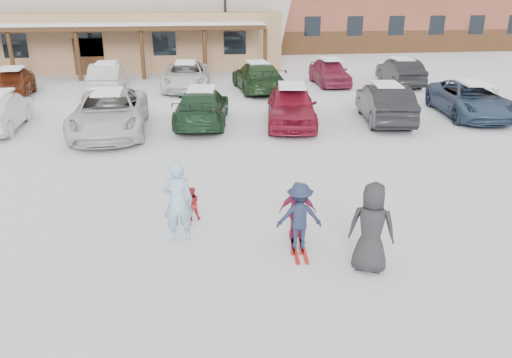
{
  "coord_description": "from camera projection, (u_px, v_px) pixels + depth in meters",
  "views": [
    {
      "loc": [
        -1.13,
        -9.35,
        4.99
      ],
      "look_at": [
        0.3,
        1.0,
        1.0
      ],
      "focal_mm": 35.0,
      "sensor_mm": 36.0,
      "label": 1
    }
  ],
  "objects": [
    {
      "name": "ground",
      "position": [
        248.0,
        240.0,
        10.58
      ],
      "size": [
        160.0,
        160.0,
        0.0
      ],
      "primitive_type": "plane",
      "color": "white",
      "rests_on": "ground"
    },
    {
      "name": "day_lodge",
      "position": [
        66.0,
        5.0,
        33.89
      ],
      "size": [
        29.12,
        12.5,
        10.38
      ],
      "color": "tan",
      "rests_on": "ground"
    },
    {
      "name": "lamp_post",
      "position": [
        225.0,
        9.0,
        31.58
      ],
      "size": [
        0.5,
        0.25,
        6.75
      ],
      "color": "black",
      "rests_on": "ground"
    },
    {
      "name": "adult_skier",
      "position": [
        178.0,
        202.0,
        10.32
      ],
      "size": [
        0.64,
        0.43,
        1.75
      ],
      "primitive_type": "imported",
      "rotation": [
        0.0,
        0.0,
        3.15
      ],
      "color": "#92B8D0",
      "rests_on": "ground"
    },
    {
      "name": "toddler_red",
      "position": [
        192.0,
        204.0,
        11.41
      ],
      "size": [
        0.42,
        0.34,
        0.79
      ],
      "primitive_type": "imported",
      "rotation": [
        0.0,
        0.0,
        3.25
      ],
      "color": "red",
      "rests_on": "ground"
    },
    {
      "name": "child_navy",
      "position": [
        299.0,
        216.0,
        10.03
      ],
      "size": [
        0.96,
        0.61,
        1.42
      ],
      "primitive_type": "imported",
      "rotation": [
        0.0,
        0.0,
        3.05
      ],
      "color": "#1D2640",
      "rests_on": "ground"
    },
    {
      "name": "skis_child_navy",
      "position": [
        298.0,
        247.0,
        10.28
      ],
      "size": [
        0.33,
        1.41,
        0.03
      ],
      "primitive_type": "cube",
      "rotation": [
        0.0,
        0.0,
        3.05
      ],
      "color": "#AC1F18",
      "rests_on": "ground"
    },
    {
      "name": "child_magenta",
      "position": [
        298.0,
        211.0,
        10.4
      ],
      "size": [
        0.81,
        0.46,
        1.3
      ],
      "primitive_type": "imported",
      "rotation": [
        0.0,
        0.0,
        2.94
      ],
      "color": "#A51F52",
      "rests_on": "ground"
    },
    {
      "name": "skis_child_magenta",
      "position": [
        297.0,
        238.0,
        10.63
      ],
      "size": [
        0.47,
        1.41,
        0.03
      ],
      "primitive_type": "cube",
      "rotation": [
        0.0,
        0.0,
        2.94
      ],
      "color": "#AC1F18",
      "rests_on": "ground"
    },
    {
      "name": "bystander_dark",
      "position": [
        372.0,
        228.0,
        9.18
      ],
      "size": [
        1.01,
        0.86,
        1.75
      ],
      "primitive_type": "imported",
      "rotation": [
        0.0,
        0.0,
        2.71
      ],
      "color": "#262629",
      "rests_on": "ground"
    },
    {
      "name": "parked_car_2",
      "position": [
        110.0,
        113.0,
        18.2
      ],
      "size": [
        2.68,
        5.59,
        1.54
      ],
      "primitive_type": "imported",
      "rotation": [
        0.0,
        0.0,
        0.02
      ],
      "color": "silver",
      "rests_on": "ground"
    },
    {
      "name": "parked_car_3",
      "position": [
        202.0,
        107.0,
        19.46
      ],
      "size": [
        2.53,
        4.99,
        1.39
      ],
      "primitive_type": "imported",
      "rotation": [
        0.0,
        0.0,
        3.02
      ],
      "color": "#1A371F",
      "rests_on": "ground"
    },
    {
      "name": "parked_car_4",
      "position": [
        291.0,
        105.0,
        19.25
      ],
      "size": [
        2.57,
        4.81,
        1.56
      ],
      "primitive_type": "imported",
      "rotation": [
        0.0,
        0.0,
        -0.17
      ],
      "color": "maroon",
      "rests_on": "ground"
    },
    {
      "name": "parked_car_5",
      "position": [
        385.0,
        103.0,
        19.8
      ],
      "size": [
        2.29,
        4.74,
        1.5
      ],
      "primitive_type": "imported",
      "rotation": [
        0.0,
        0.0,
        2.98
      ],
      "color": "black",
      "rests_on": "ground"
    },
    {
      "name": "parked_car_6",
      "position": [
        470.0,
        99.0,
        20.66
      ],
      "size": [
        2.99,
        5.33,
        1.41
      ],
      "primitive_type": "imported",
      "rotation": [
        0.0,
        0.0,
        -0.13
      ],
      "color": "#304560",
      "rests_on": "ground"
    },
    {
      "name": "parked_car_8",
      "position": [
        13.0,
        83.0,
        24.35
      ],
      "size": [
        2.09,
        4.26,
        1.4
      ],
      "primitive_type": "imported",
      "rotation": [
        0.0,
        0.0,
        0.11
      ],
      "color": "#632711",
      "rests_on": "ground"
    },
    {
      "name": "parked_car_9",
      "position": [
        107.0,
        77.0,
        25.93
      ],
      "size": [
        1.6,
        4.38,
        1.43
      ],
      "primitive_type": "imported",
      "rotation": [
        0.0,
        0.0,
        3.16
      ],
      "color": "#BABCBF",
      "rests_on": "ground"
    },
    {
      "name": "parked_car_10",
      "position": [
        186.0,
        76.0,
        26.23
      ],
      "size": [
        2.65,
        5.24,
        1.42
      ],
      "primitive_type": "imported",
      "rotation": [
        0.0,
        0.0,
        -0.06
      ],
      "color": "silver",
      "rests_on": "ground"
    },
    {
      "name": "parked_car_11",
      "position": [
        258.0,
        77.0,
        25.76
      ],
      "size": [
        2.42,
        5.23,
        1.48
      ],
      "primitive_type": "imported",
      "rotation": [
        0.0,
        0.0,
        3.21
      ],
      "color": "#203A1D",
      "rests_on": "ground"
    },
    {
      "name": "parked_car_12",
      "position": [
        330.0,
        72.0,
        27.48
      ],
      "size": [
        1.67,
        4.15,
        1.41
      ],
      "primitive_type": "imported",
      "rotation": [
        0.0,
        0.0,
        -0.0
      ],
      "color": "#8E2645",
      "rests_on": "ground"
    },
    {
      "name": "parked_car_13",
      "position": [
        400.0,
        72.0,
        27.39
      ],
      "size": [
        1.85,
        4.45,
        1.43
      ],
      "primitive_type": "imported",
      "rotation": [
        0.0,
        0.0,
        3.06
      ],
      "color": "black",
      "rests_on": "ground"
    }
  ]
}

